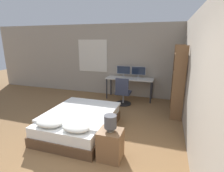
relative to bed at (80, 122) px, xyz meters
The scene contains 12 objects.
wall_back 3.30m from the bed, 81.74° to the left, with size 12.00×0.08×2.70m.
wall_side_right 2.64m from the bed, ahead, with size 0.06×12.00×2.70m.
bed is the anchor object (origin of this frame).
nightstand 1.24m from the bed, 35.60° to the right, with size 0.43×0.38×0.56m.
bedside_lamp 1.33m from the bed, 35.60° to the right, with size 0.22×0.22×0.30m.
desk 2.81m from the bed, 77.38° to the left, with size 1.69×0.60×0.78m.
monitor_left 3.02m from the bed, 83.56° to the left, with size 0.52×0.16×0.41m.
monitor_right 3.13m from the bed, 73.06° to the left, with size 0.52×0.16×0.41m.
keyboard 2.64m from the bed, 76.44° to the left, with size 0.36×0.13×0.02m.
computer_mouse 2.72m from the bed, 70.83° to the left, with size 0.07×0.05×0.04m.
office_chair 2.11m from the bed, 75.32° to the left, with size 0.52×0.52×0.93m.
bookshelf 2.89m from the bed, 37.28° to the left, with size 0.31×0.91×1.99m.
Camera 1 is at (1.41, -2.01, 2.12)m, focal length 28.00 mm.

